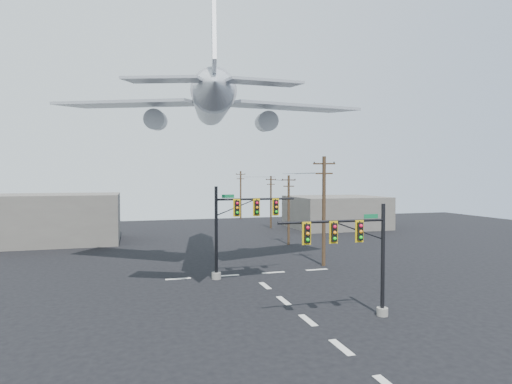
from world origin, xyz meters
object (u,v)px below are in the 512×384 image
object	(u,v)px
utility_pole_a	(324,209)
airliner	(212,104)
signal_mast_near	(358,254)
utility_pole_d	(241,194)
utility_pole_b	(289,208)
utility_pole_c	(271,201)
signal_mast_far	(237,226)

from	to	relation	value
utility_pole_a	airliner	bearing A→B (deg)	-168.66
signal_mast_near	utility_pole_d	distance (m)	58.83
utility_pole_d	airliner	xyz separation A→B (m)	(-13.33, -41.94, 9.74)
utility_pole_a	airliner	size ratio (longest dim) A/B	0.35
signal_mast_near	utility_pole_a	size ratio (longest dim) A/B	0.68
utility_pole_b	signal_mast_near	bearing A→B (deg)	-88.46
utility_pole_b	airliner	distance (m)	18.10
signal_mast_near	utility_pole_b	bearing A→B (deg)	77.72
utility_pole_c	utility_pole_d	bearing A→B (deg)	90.31
utility_pole_c	signal_mast_far	bearing A→B (deg)	-116.05
signal_mast_far	utility_pole_d	world-z (taller)	utility_pole_d
signal_mast_near	airliner	size ratio (longest dim) A/B	0.24
airliner	utility_pole_c	bearing A→B (deg)	-18.87
utility_pole_c	signal_mast_near	bearing A→B (deg)	-104.77
utility_pole_b	airliner	size ratio (longest dim) A/B	0.29
signal_mast_near	utility_pole_d	xyz separation A→B (m)	(7.94, 58.28, 1.13)
signal_mast_near	utility_pole_c	distance (m)	43.41
signal_mast_far	utility_pole_d	size ratio (longest dim) A/B	0.79
signal_mast_near	utility_pole_d	size ratio (longest dim) A/B	0.73
airliner	utility_pole_d	bearing A→B (deg)	-7.93
signal_mast_far	airliner	xyz separation A→B (m)	(-1.10, 4.74, 10.43)
utility_pole_b	utility_pole_c	distance (m)	16.48
utility_pole_a	utility_pole_d	distance (m)	44.47
utility_pole_b	airliner	xyz separation A→B (m)	(-11.11, -9.97, 10.24)
signal_mast_near	utility_pole_c	xyz separation A→B (m)	(8.85, 42.49, 0.61)
signal_mast_far	utility_pole_d	bearing A→B (deg)	75.32
signal_mast_near	signal_mast_far	world-z (taller)	signal_mast_far
signal_mast_far	utility_pole_a	xyz separation A→B (m)	(8.75, 2.34, 1.06)
signal_mast_near	signal_mast_far	distance (m)	12.38
signal_mast_far	utility_pole_c	bearing A→B (deg)	66.96
utility_pole_a	utility_pole_b	distance (m)	12.46
signal_mast_near	airliner	xyz separation A→B (m)	(-5.38, 16.34, 10.86)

